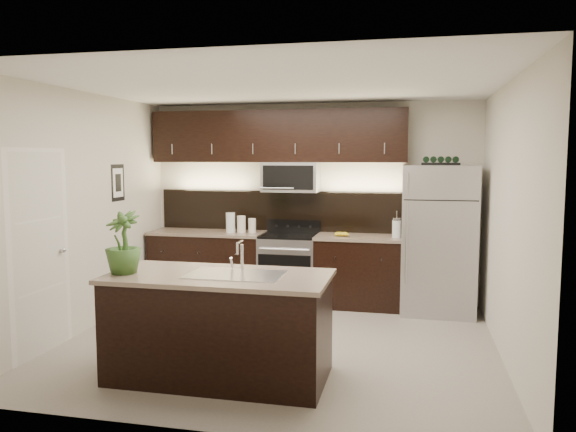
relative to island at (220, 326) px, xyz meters
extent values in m
plane|color=gray|center=(0.29, 1.01, -0.47)|extent=(4.50, 4.50, 0.00)
cube|color=beige|center=(0.29, 3.01, 0.88)|extent=(4.50, 0.02, 2.70)
cube|color=beige|center=(0.29, -0.99, 0.88)|extent=(4.50, 0.02, 2.70)
cube|color=beige|center=(-1.96, 1.01, 0.88)|extent=(0.02, 4.00, 2.70)
cube|color=beige|center=(2.54, 1.01, 0.88)|extent=(0.02, 4.00, 2.70)
cube|color=white|center=(0.29, 1.01, 2.23)|extent=(4.50, 4.00, 0.02)
cube|color=silver|center=(-1.94, 0.21, 0.54)|extent=(0.04, 0.80, 2.02)
sphere|color=silver|center=(-1.91, 0.53, 0.53)|extent=(0.06, 0.06, 0.06)
cube|color=black|center=(-1.94, 1.76, 1.18)|extent=(0.01, 0.32, 0.46)
cube|color=white|center=(-1.94, 1.76, 1.18)|extent=(0.00, 0.24, 0.36)
cube|color=black|center=(-1.12, 2.70, -0.02)|extent=(1.57, 0.62, 0.90)
cube|color=black|center=(1.00, 2.70, -0.02)|extent=(1.16, 0.62, 0.90)
cube|color=#B2B2B7|center=(0.04, 2.70, -0.02)|extent=(0.76, 0.62, 0.90)
cube|color=black|center=(0.04, 2.70, 0.44)|extent=(0.76, 0.60, 0.03)
cube|color=tan|center=(-1.12, 2.70, 0.45)|extent=(1.59, 0.65, 0.04)
cube|color=tan|center=(1.00, 2.70, 0.45)|extent=(1.18, 0.65, 0.04)
cube|color=black|center=(-0.16, 3.00, 0.75)|extent=(3.49, 0.02, 0.56)
cube|color=#B2B2B7|center=(0.04, 2.81, 1.23)|extent=(0.76, 0.40, 0.40)
cube|color=black|center=(-0.16, 2.85, 1.78)|extent=(3.49, 0.33, 0.70)
cube|color=black|center=(0.00, 0.00, -0.02)|extent=(1.90, 0.90, 0.90)
cube|color=tan|center=(0.00, 0.00, 0.45)|extent=(1.96, 0.96, 0.04)
cube|color=silver|center=(0.15, 0.00, 0.47)|extent=(0.84, 0.50, 0.01)
cylinder|color=silver|center=(0.15, 0.21, 0.59)|extent=(0.03, 0.03, 0.24)
cylinder|color=silver|center=(0.15, 0.14, 0.74)|extent=(0.02, 0.14, 0.02)
cylinder|color=silver|center=(0.15, 0.07, 0.69)|extent=(0.02, 0.02, 0.10)
cube|color=#B2B2B7|center=(1.99, 2.64, 0.46)|extent=(0.90, 0.81, 1.87)
cube|color=black|center=(1.99, 2.64, 1.41)|extent=(0.46, 0.29, 0.03)
cylinder|color=black|center=(1.81, 2.64, 1.47)|extent=(0.08, 0.26, 0.08)
cylinder|color=black|center=(1.90, 2.64, 1.47)|extent=(0.08, 0.26, 0.08)
cylinder|color=black|center=(1.99, 2.64, 1.47)|extent=(0.08, 0.26, 0.08)
cylinder|color=black|center=(2.07, 2.64, 1.47)|extent=(0.08, 0.26, 0.08)
cylinder|color=black|center=(2.16, 2.64, 1.47)|extent=(0.08, 0.26, 0.08)
imported|color=#345923|center=(-0.84, -0.14, 0.75)|extent=(0.36, 0.36, 0.55)
cylinder|color=silver|center=(-0.77, 2.65, 0.61)|extent=(0.13, 0.13, 0.27)
cylinder|color=silver|center=(-0.62, 2.68, 0.58)|extent=(0.11, 0.11, 0.23)
cylinder|color=silver|center=(-0.48, 2.71, 0.57)|extent=(0.10, 0.10, 0.19)
cylinder|color=silver|center=(1.46, 2.65, 0.58)|extent=(0.11, 0.11, 0.22)
cylinder|color=silver|center=(1.46, 2.65, 0.70)|extent=(0.12, 0.12, 0.02)
cylinder|color=silver|center=(1.46, 2.65, 0.76)|extent=(0.01, 0.01, 0.09)
ellipsoid|color=gold|center=(0.71, 2.62, 0.50)|extent=(0.20, 0.15, 0.06)
camera|label=1|loc=(1.65, -4.62, 1.50)|focal=35.00mm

